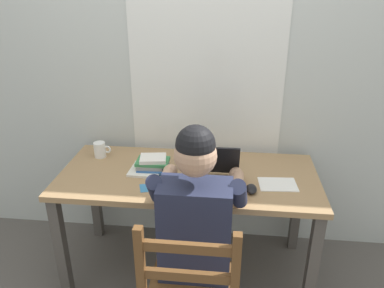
{
  "coord_description": "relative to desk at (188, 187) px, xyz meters",
  "views": [
    {
      "loc": [
        0.24,
        -1.99,
        1.81
      ],
      "look_at": [
        0.03,
        -0.05,
        0.94
      ],
      "focal_mm": 35.21,
      "sensor_mm": 36.0,
      "label": 1
    }
  ],
  "objects": [
    {
      "name": "ground_plane",
      "position": [
        0.0,
        0.0,
        -0.63
      ],
      "size": [
        8.0,
        8.0,
        0.0
      ],
      "primitive_type": "plane",
      "color": "#56514C"
    },
    {
      "name": "back_wall",
      "position": [
        0.0,
        0.43,
        0.67
      ],
      "size": [
        6.0,
        0.08,
        2.6
      ],
      "color": "beige",
      "rests_on": "ground"
    },
    {
      "name": "desk",
      "position": [
        0.0,
        0.0,
        0.0
      ],
      "size": [
        1.55,
        0.69,
        0.72
      ],
      "color": "#9E7A51",
      "rests_on": "ground"
    },
    {
      "name": "seated_person",
      "position": [
        0.09,
        -0.42,
        0.05
      ],
      "size": [
        0.5,
        0.6,
        1.24
      ],
      "color": "#232842",
      "rests_on": "ground"
    },
    {
      "name": "laptop",
      "position": [
        0.14,
        -0.13,
        0.14
      ],
      "size": [
        0.33,
        0.33,
        0.22
      ],
      "color": "black",
      "rests_on": "desk"
    },
    {
      "name": "computer_mouse",
      "position": [
        0.37,
        -0.17,
        0.11
      ],
      "size": [
        0.06,
        0.1,
        0.03
      ],
      "primitive_type": "ellipsoid",
      "color": "black",
      "rests_on": "desk"
    },
    {
      "name": "coffee_mug_white",
      "position": [
        -0.6,
        0.17,
        0.14
      ],
      "size": [
        0.11,
        0.08,
        0.1
      ],
      "color": "white",
      "rests_on": "desk"
    },
    {
      "name": "coffee_mug_dark",
      "position": [
        0.21,
        0.12,
        0.14
      ],
      "size": [
        0.11,
        0.07,
        0.09
      ],
      "color": "#2D384C",
      "rests_on": "desk"
    },
    {
      "name": "book_stack_main",
      "position": [
        -0.22,
        0.03,
        0.14
      ],
      "size": [
        0.2,
        0.15,
        0.09
      ],
      "color": "#2D5B9E",
      "rests_on": "desk"
    },
    {
      "name": "paper_pile_near_laptop",
      "position": [
        -0.26,
        0.01,
        0.1
      ],
      "size": [
        0.2,
        0.2,
        0.02
      ],
      "primitive_type": "cube",
      "rotation": [
        0.0,
        0.0,
        -0.06
      ],
      "color": "silver",
      "rests_on": "desk"
    },
    {
      "name": "paper_pile_back_corner",
      "position": [
        0.52,
        -0.08,
        0.1
      ],
      "size": [
        0.22,
        0.17,
        0.0
      ],
      "primitive_type": "cube",
      "rotation": [
        0.0,
        0.0,
        0.07
      ],
      "color": "white",
      "rests_on": "desk"
    },
    {
      "name": "landscape_photo_print",
      "position": [
        -0.19,
        -0.18,
        0.09
      ],
      "size": [
        0.15,
        0.12,
        0.0
      ],
      "primitive_type": "cube",
      "rotation": [
        0.0,
        0.0,
        0.3
      ],
      "color": "teal",
      "rests_on": "desk"
    }
  ]
}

